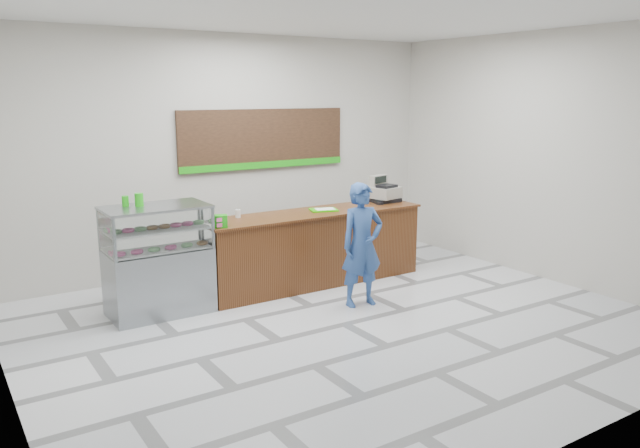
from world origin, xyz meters
TOP-DOWN VIEW (x-y plane):
  - floor at (0.00, 0.00)m, footprint 7.00×7.00m
  - back_wall at (0.00, 3.00)m, footprint 7.00×0.00m
  - ceiling at (0.00, 0.00)m, footprint 7.00×7.00m
  - sales_counter at (0.55, 1.55)m, footprint 3.26×0.76m
  - display_case at (-1.67, 1.55)m, footprint 1.22×0.72m
  - menu_board at (0.55, 2.96)m, footprint 2.80×0.06m
  - cash_register at (1.88, 1.69)m, footprint 0.50×0.51m
  - card_terminal at (1.67, 1.52)m, footprint 0.11×0.17m
  - serving_tray at (0.72, 1.56)m, footprint 0.44×0.37m
  - napkin_box at (-0.95, 1.71)m, footprint 0.16×0.16m
  - straw_cup at (-0.50, 1.75)m, footprint 0.07×0.07m
  - promo_box at (-0.95, 1.31)m, footprint 0.20×0.17m
  - donut_decal at (1.28, 1.31)m, footprint 0.17×0.17m
  - green_cup_left at (-1.97, 1.72)m, footprint 0.08×0.08m
  - green_cup_right at (-1.83, 1.63)m, footprint 0.10×0.10m
  - customer at (0.58, 0.46)m, footprint 0.61×0.44m

SIDE VIEW (x-z plane):
  - floor at x=0.00m, z-range 0.00..0.00m
  - sales_counter at x=0.55m, z-range 0.00..1.03m
  - display_case at x=-1.67m, z-range 0.01..1.34m
  - customer at x=0.58m, z-range 0.00..1.56m
  - donut_decal at x=1.28m, z-range 1.03..1.03m
  - serving_tray at x=0.72m, z-range 1.03..1.05m
  - card_terminal at x=1.67m, z-range 1.03..1.07m
  - straw_cup at x=-0.50m, z-range 1.03..1.14m
  - napkin_box at x=-0.95m, z-range 1.03..1.14m
  - promo_box at x=-0.95m, z-range 1.03..1.18m
  - cash_register at x=1.88m, z-range 0.98..1.37m
  - green_cup_left at x=-1.97m, z-range 1.33..1.45m
  - green_cup_right at x=-1.83m, z-range 1.33..1.49m
  - back_wall at x=0.00m, z-range -1.75..5.25m
  - menu_board at x=0.55m, z-range 1.48..2.38m
  - ceiling at x=0.00m, z-range 3.50..3.50m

